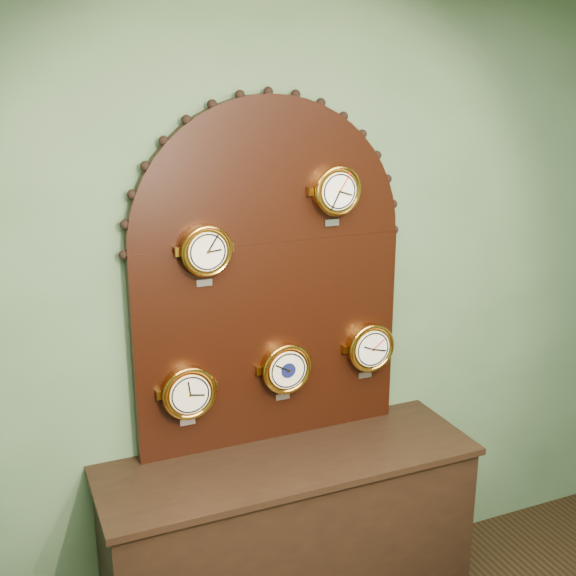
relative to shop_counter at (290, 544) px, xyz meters
name	(u,v)px	position (x,y,z in m)	size (l,w,h in m)	color
wall_back	(266,313)	(0.00, 0.27, 1.00)	(4.00, 4.00, 0.00)	#476344
shop_counter	(290,544)	(0.00, 0.00, 0.00)	(1.60, 0.50, 0.80)	black
display_board	(269,265)	(0.00, 0.22, 1.23)	(1.26, 0.06, 1.53)	black
roman_clock	(205,250)	(-0.30, 0.15, 1.33)	(0.21, 0.08, 0.26)	#C7822A
arabic_clock	(336,190)	(0.27, 0.15, 1.54)	(0.21, 0.08, 0.26)	#C7822A
hygrometer	(188,392)	(-0.39, 0.15, 0.74)	(0.23, 0.08, 0.28)	#C7822A
barometer	(285,368)	(0.04, 0.15, 0.78)	(0.23, 0.08, 0.28)	#C7822A
tide_clock	(369,347)	(0.46, 0.15, 0.81)	(0.23, 0.08, 0.28)	#C7822A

